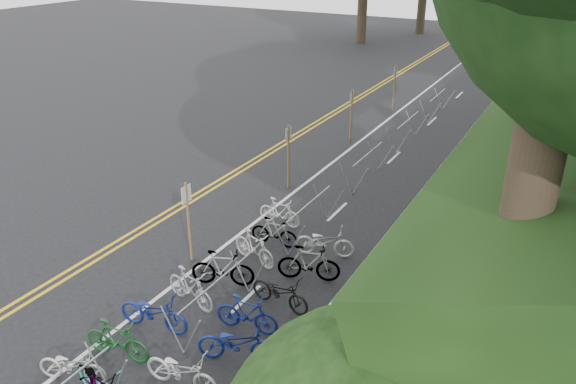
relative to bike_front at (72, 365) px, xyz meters
The scene contains 7 objects.
ground 1.54m from the bike_front, behind, with size 120.00×120.00×0.00m, color black.
road_markings 10.37m from the bike_front, 94.63° to the left, with size 7.47×80.00×0.01m.
red_curb 12.94m from the bike_front, 70.91° to the left, with size 0.25×28.00×0.10m, color maroon.
bike_racks_rest 13.32m from the bike_front, 83.40° to the left, with size 1.14×23.00×1.17m.
signposts_rest 14.29m from the bike_front, 93.49° to the left, with size 0.08×18.40×2.50m.
bike_front is the anchor object (origin of this frame).
bike_valet 2.91m from the bike_front, 56.16° to the left, with size 3.49×12.93×1.06m.
Camera 1 is at (10.04, -6.21, 8.80)m, focal length 35.00 mm.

